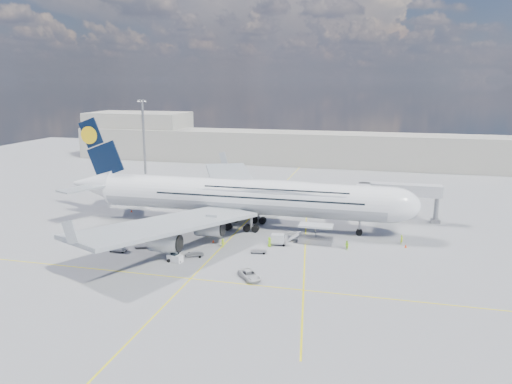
% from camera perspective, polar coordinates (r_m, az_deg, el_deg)
% --- Properties ---
extents(ground, '(300.00, 300.00, 0.00)m').
position_cam_1_polar(ground, '(99.28, -3.22, -5.56)').
color(ground, gray).
rests_on(ground, ground).
extents(taxi_line_main, '(0.25, 220.00, 0.01)m').
position_cam_1_polar(taxi_line_main, '(99.28, -3.22, -5.56)').
color(taxi_line_main, yellow).
rests_on(taxi_line_main, ground).
extents(taxi_line_cross, '(120.00, 0.25, 0.01)m').
position_cam_1_polar(taxi_line_cross, '(81.61, -7.48, -9.79)').
color(taxi_line_cross, yellow).
rests_on(taxi_line_cross, ground).
extents(taxi_line_diag, '(14.16, 99.06, 0.01)m').
position_cam_1_polar(taxi_line_diag, '(105.60, 5.71, -4.48)').
color(taxi_line_diag, yellow).
rests_on(taxi_line_diag, ground).
extents(airliner, '(77.26, 79.15, 23.71)m').
position_cam_1_polar(airliner, '(106.58, -1.53, -0.44)').
color(airliner, white).
rests_on(airliner, ground).
extents(jet_bridge, '(18.80, 12.10, 8.50)m').
position_cam_1_polar(jet_bridge, '(113.43, 14.54, -0.05)').
color(jet_bridge, '#B7B7BC').
rests_on(jet_bridge, ground).
extents(cargo_loader, '(8.53, 3.20, 3.67)m').
position_cam_1_polar(cargo_loader, '(98.14, 6.73, -5.08)').
color(cargo_loader, silver).
rests_on(cargo_loader, ground).
extents(light_mast, '(3.00, 0.70, 25.50)m').
position_cam_1_polar(light_mast, '(152.34, -12.68, 5.65)').
color(light_mast, gray).
rests_on(light_mast, ground).
extents(terminal, '(180.00, 16.00, 12.00)m').
position_cam_1_polar(terminal, '(188.74, 5.43, 5.00)').
color(terminal, '#B2AD9E').
rests_on(terminal, ground).
extents(hangar, '(40.00, 22.00, 18.00)m').
position_cam_1_polar(hangar, '(215.06, -13.21, 6.46)').
color(hangar, '#B2AD9E').
rests_on(hangar, ground).
extents(tree_line, '(160.00, 6.00, 8.00)m').
position_cam_1_polar(tree_line, '(231.75, 17.05, 5.42)').
color(tree_line, '#193814').
rests_on(tree_line, ground).
extents(dolly_row_a, '(3.21, 1.89, 1.96)m').
position_cam_1_polar(dolly_row_a, '(96.16, -15.49, -5.97)').
color(dolly_row_a, gray).
rests_on(dolly_row_a, ground).
extents(dolly_row_b, '(3.73, 2.69, 0.49)m').
position_cam_1_polar(dolly_row_b, '(97.40, -12.69, -5.99)').
color(dolly_row_b, gray).
rests_on(dolly_row_b, ground).
extents(dolly_row_c, '(3.62, 2.86, 0.47)m').
position_cam_1_polar(dolly_row_c, '(91.16, -7.04, -7.09)').
color(dolly_row_c, gray).
rests_on(dolly_row_c, ground).
extents(dolly_back, '(3.43, 2.68, 1.92)m').
position_cam_1_polar(dolly_back, '(103.49, -13.61, -4.55)').
color(dolly_back, gray).
rests_on(dolly_back, ground).
extents(dolly_nose_far, '(3.08, 2.01, 0.42)m').
position_cam_1_polar(dolly_nose_far, '(92.17, 0.30, -6.79)').
color(dolly_nose_far, gray).
rests_on(dolly_nose_far, ground).
extents(dolly_nose_near, '(3.47, 2.09, 2.09)m').
position_cam_1_polar(dolly_nose_near, '(96.43, 2.48, -5.41)').
color(dolly_nose_near, gray).
rests_on(dolly_nose_near, ground).
extents(baggage_tug, '(3.00, 2.02, 1.71)m').
position_cam_1_polar(baggage_tug, '(88.82, -9.24, -7.43)').
color(baggage_tug, silver).
rests_on(baggage_tug, ground).
extents(catering_truck_inner, '(7.09, 4.25, 3.95)m').
position_cam_1_polar(catering_truck_inner, '(124.03, -1.83, -0.94)').
color(catering_truck_inner, gray).
rests_on(catering_truck_inner, ground).
extents(catering_truck_outer, '(7.25, 5.07, 3.99)m').
position_cam_1_polar(catering_truck_outer, '(149.47, -2.12, 1.41)').
color(catering_truck_outer, gray).
rests_on(catering_truck_outer, ground).
extents(service_van, '(4.89, 5.33, 1.38)m').
position_cam_1_polar(service_van, '(80.55, -0.75, -9.46)').
color(service_van, silver).
rests_on(service_van, ground).
extents(crew_nose, '(0.76, 0.79, 1.83)m').
position_cam_1_polar(crew_nose, '(100.76, 16.31, -5.25)').
color(crew_nose, '#C2E818').
rests_on(crew_nose, ground).
extents(crew_loader, '(1.11, 1.11, 1.81)m').
position_cam_1_polar(crew_loader, '(94.99, 10.34, -6.03)').
color(crew_loader, '#A3F219').
rests_on(crew_loader, ground).
extents(crew_wing, '(0.70, 1.09, 1.73)m').
position_cam_1_polar(crew_wing, '(103.40, -13.69, -4.67)').
color(crew_wing, '#CDFD1A').
rests_on(crew_wing, ground).
extents(crew_van, '(1.10, 1.06, 1.90)m').
position_cam_1_polar(crew_van, '(95.35, 1.55, -5.73)').
color(crew_van, '#9BE818').
rests_on(crew_van, ground).
extents(crew_tug, '(1.19, 0.83, 1.68)m').
position_cam_1_polar(crew_tug, '(95.23, -3.80, -5.84)').
color(crew_tug, '#C5ED19').
rests_on(crew_tug, ground).
extents(cone_nose, '(0.50, 0.50, 0.63)m').
position_cam_1_polar(cone_nose, '(99.21, 16.74, -5.93)').
color(cone_nose, '#FD3F0D').
rests_on(cone_nose, ground).
extents(cone_wing_left_inner, '(0.46, 0.46, 0.59)m').
position_cam_1_polar(cone_wing_left_inner, '(117.20, -1.64, -2.54)').
color(cone_wing_left_inner, '#FD3F0D').
rests_on(cone_wing_left_inner, ground).
extents(cone_wing_left_outer, '(0.45, 0.45, 0.58)m').
position_cam_1_polar(cone_wing_left_outer, '(140.48, -4.44, -0.01)').
color(cone_wing_left_outer, '#FD3F0D').
rests_on(cone_wing_left_outer, ground).
extents(cone_wing_right_inner, '(0.43, 0.43, 0.55)m').
position_cam_1_polar(cone_wing_right_inner, '(98.31, -4.91, -5.61)').
color(cone_wing_right_inner, '#FD3F0D').
rests_on(cone_wing_right_inner, ground).
extents(cone_wing_right_outer, '(0.40, 0.40, 0.50)m').
position_cam_1_polar(cone_wing_right_outer, '(90.74, -9.28, -7.34)').
color(cone_wing_right_outer, '#FD3F0D').
rests_on(cone_wing_right_outer, ground).
extents(cone_tail, '(0.46, 0.46, 0.59)m').
position_cam_1_polar(cone_tail, '(123.68, -14.04, -2.11)').
color(cone_tail, '#FD3F0D').
rests_on(cone_tail, ground).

